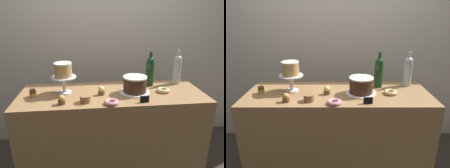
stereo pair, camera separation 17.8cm
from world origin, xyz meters
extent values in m
cube|color=silver|center=(0.00, 0.87, 1.30)|extent=(6.00, 0.05, 2.60)
cube|color=#997047|center=(0.00, 0.00, 0.48)|extent=(1.59, 0.58, 0.95)
cylinder|color=silver|center=(-0.41, 0.04, 0.96)|extent=(0.11, 0.11, 0.01)
cylinder|color=silver|center=(-0.41, 0.04, 1.03)|extent=(0.04, 0.04, 0.13)
cylinder|color=silver|center=(-0.41, 0.04, 1.10)|extent=(0.21, 0.21, 0.01)
cylinder|color=tan|center=(-0.41, 0.04, 1.16)|extent=(0.14, 0.14, 0.11)
cylinder|color=white|center=(-0.41, 0.04, 1.21)|extent=(0.15, 0.15, 0.01)
cylinder|color=white|center=(0.20, -0.02, 0.96)|extent=(0.26, 0.26, 0.01)
cylinder|color=#3D2619|center=(0.20, -0.02, 1.02)|extent=(0.20, 0.20, 0.12)
cylinder|color=white|center=(0.20, -0.02, 1.09)|extent=(0.20, 0.20, 0.01)
cylinder|color=#B2BCC1|center=(0.65, 0.19, 1.06)|extent=(0.08, 0.08, 0.22)
sphere|color=#B2BCC1|center=(0.65, 0.19, 1.19)|extent=(0.07, 0.07, 0.07)
cylinder|color=#B2BCC1|center=(0.65, 0.19, 1.24)|extent=(0.03, 0.03, 0.08)
cylinder|color=#193D1E|center=(0.37, 0.15, 1.06)|extent=(0.08, 0.08, 0.22)
sphere|color=#193D1E|center=(0.37, 0.15, 1.19)|extent=(0.07, 0.07, 0.07)
cylinder|color=#193D1E|center=(0.37, 0.15, 1.24)|extent=(0.03, 0.03, 0.08)
cylinder|color=brown|center=(-0.09, -0.03, 0.97)|extent=(0.06, 0.06, 0.03)
sphere|color=#EFDB6B|center=(-0.09, -0.03, 1.00)|extent=(0.05, 0.05, 0.05)
cylinder|color=gold|center=(-0.66, -0.01, 0.97)|extent=(0.06, 0.06, 0.03)
sphere|color=brown|center=(-0.66, -0.01, 1.00)|extent=(0.05, 0.05, 0.05)
cylinder|color=brown|center=(-0.41, -0.19, 0.97)|extent=(0.06, 0.06, 0.03)
sphere|color=#CC9347|center=(-0.41, -0.19, 1.00)|extent=(0.05, 0.05, 0.05)
torus|color=#E0C17F|center=(0.45, -0.03, 0.97)|extent=(0.11, 0.11, 0.03)
torus|color=pink|center=(-0.03, -0.23, 0.97)|extent=(0.11, 0.11, 0.03)
cylinder|color=olive|center=(-0.23, -0.17, 0.96)|extent=(0.08, 0.08, 0.01)
cylinder|color=olive|center=(-0.23, -0.17, 0.97)|extent=(0.08, 0.08, 0.01)
cylinder|color=olive|center=(-0.23, -0.17, 0.98)|extent=(0.08, 0.08, 0.01)
cylinder|color=olive|center=(-0.23, -0.17, 0.99)|extent=(0.08, 0.08, 0.01)
cylinder|color=olive|center=(-0.23, -0.17, 1.00)|extent=(0.08, 0.08, 0.01)
cube|color=black|center=(0.23, -0.22, 0.98)|extent=(0.07, 0.01, 0.05)
camera|label=1|loc=(-0.18, -1.67, 1.63)|focal=33.40mm
camera|label=2|loc=(0.00, -1.68, 1.63)|focal=33.40mm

